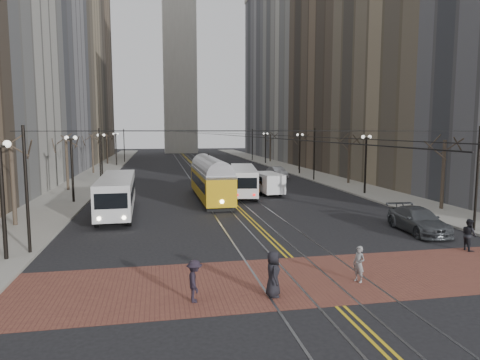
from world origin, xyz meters
name	(u,v)px	position (x,y,z in m)	size (l,w,h in m)	color
ground	(284,252)	(0.00, 0.00, 0.00)	(260.00, 260.00, 0.00)	black
sidewalk_left	(99,173)	(-15.00, 45.00, 0.07)	(5.00, 140.00, 0.15)	gray
sidewalk_right	(293,169)	(15.00, 45.00, 0.07)	(5.00, 140.00, 0.15)	gray
crosswalk_band	(311,278)	(0.00, -4.00, 0.01)	(25.00, 6.00, 0.01)	brown
streetcar_rails	(200,171)	(0.00, 45.00, 0.00)	(4.80, 130.00, 0.02)	gray
centre_lines	(200,171)	(0.00, 45.00, 0.01)	(0.42, 130.00, 0.01)	gold
building_left_mid	(18,55)	(-25.50, 46.00, 17.00)	(16.00, 20.00, 34.00)	slate
building_left_midfar	(38,23)	(-27.50, 66.00, 26.00)	(20.00, 20.00, 52.00)	gray
building_left_far	(72,71)	(-25.50, 86.00, 20.00)	(16.00, 20.00, 40.00)	brown
building_right_mid	(354,65)	(25.50, 46.00, 17.00)	(16.00, 20.00, 34.00)	brown
building_right_midfar	(321,35)	(27.50, 66.00, 26.00)	(20.00, 20.00, 52.00)	#A6A49C
building_right_far	(284,76)	(25.50, 86.00, 20.00)	(16.00, 20.00, 40.00)	slate
clock_tower	(179,22)	(0.00, 102.00, 35.96)	(12.00, 12.00, 66.00)	#B2AFA5
lamp_posts	(214,161)	(0.00, 28.75, 2.80)	(27.60, 57.20, 5.60)	black
street_trees	(207,157)	(0.00, 35.25, 2.80)	(31.68, 53.28, 5.60)	#382D23
trolley_wires	(208,150)	(0.00, 34.83, 3.77)	(25.96, 120.00, 6.60)	black
transit_bus	(117,195)	(-9.50, 12.38, 1.43)	(2.38, 11.43, 2.86)	silver
streetcar	(211,183)	(-1.71, 17.57, 1.52)	(2.40, 12.92, 3.05)	gold
rear_bus	(243,181)	(1.80, 19.93, 1.36)	(2.27, 10.44, 2.72)	silver
cargo_van	(269,184)	(4.33, 19.59, 1.07)	(1.86, 4.85, 2.14)	white
sedan_grey	(251,175)	(4.92, 30.53, 0.80)	(1.90, 4.71, 1.61)	#3D3F44
sedan_silver	(277,172)	(9.32, 34.21, 0.73)	(1.55, 4.44, 1.46)	#A0A2A8
sedan_parked	(418,220)	(9.50, 2.71, 0.76)	(2.13, 5.24, 1.52)	#45494D
pedestrian_a	(273,274)	(-2.14, -5.64, 0.89)	(0.86, 0.56, 1.76)	black
pedestrian_b	(359,264)	(1.80, -4.79, 0.77)	(0.56, 0.36, 1.52)	gray
pedestrian_c	(469,235)	(9.69, -1.50, 0.86)	(0.82, 0.64, 1.69)	black
pedestrian_d	(195,281)	(-5.14, -5.61, 0.81)	(1.03, 0.59, 1.59)	black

